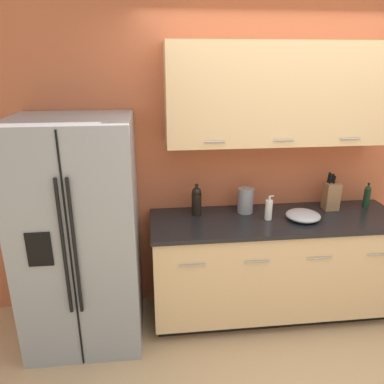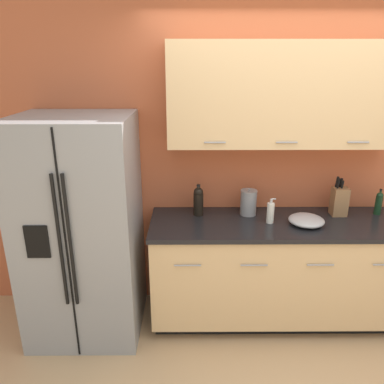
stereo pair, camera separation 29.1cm
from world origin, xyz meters
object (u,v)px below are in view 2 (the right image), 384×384
Objects in this scene: knife_block at (339,201)px; wine_bottle at (198,201)px; soap_dispenser at (270,213)px; mixing_bowl at (306,220)px; refrigerator at (82,229)px; steel_canister at (248,202)px; oil_bottle at (379,203)px.

knife_block is 1.24× the size of wine_bottle.
soap_dispenser is 0.28m from mixing_bowl.
refrigerator is 5.34× the size of knife_block.
wine_bottle is 0.87m from mixing_bowl.
mixing_bowl is (0.28, -0.04, -0.05)m from soap_dispenser.
mixing_bowl is (0.84, -0.20, -0.09)m from wine_bottle.
steel_canister is (-0.75, 0.02, -0.02)m from knife_block.
oil_bottle is at bearing -0.03° from steel_canister.
knife_block is 1.16m from wine_bottle.
knife_block is 0.75m from steel_canister.
refrigerator is 6.39× the size of mixing_bowl.
soap_dispenser is (-0.60, -0.16, -0.04)m from knife_block.
steel_canister is at bearing 179.97° from oil_bottle.
mixing_bowl is (1.76, 0.01, 0.07)m from refrigerator.
steel_canister reaches higher than mixing_bowl.
refrigerator reaches higher than knife_block.
wine_bottle is at bearing -179.76° from oil_bottle.
knife_block reaches higher than oil_bottle.
wine_bottle is at bearing 13.24° from refrigerator.
steel_canister is (0.42, 0.01, -0.02)m from wine_bottle.
refrigerator is at bearing -174.76° from oil_bottle.
refrigerator is at bearing -178.04° from soap_dispenser.
steel_canister reaches higher than soap_dispenser.
mixing_bowl is (-0.32, -0.19, -0.09)m from knife_block.
refrigerator is at bearing -179.60° from mixing_bowl.
oil_bottle is 1.08m from steel_canister.
wine_bottle reaches higher than oil_bottle.
mixing_bowl is (0.43, -0.21, -0.07)m from steel_canister.
oil_bottle is (0.34, 0.01, -0.02)m from knife_block.
soap_dispenser is 0.95m from oil_bottle.
knife_block is at bearing -0.41° from wine_bottle.
wine_bottle reaches higher than steel_canister.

